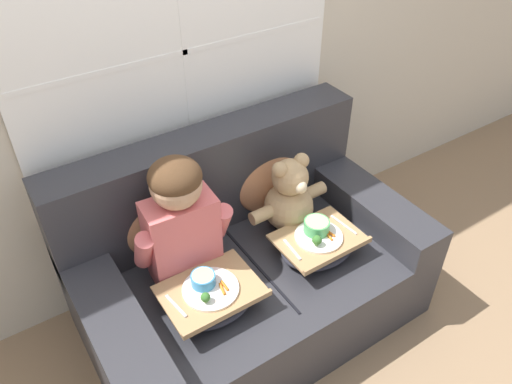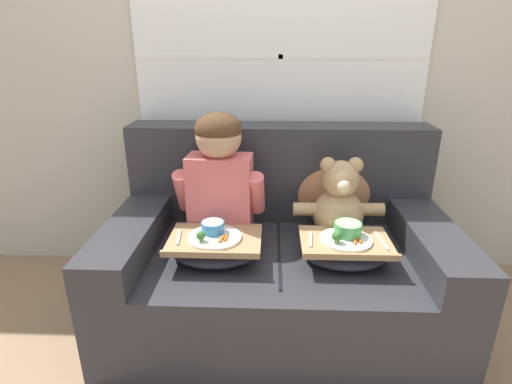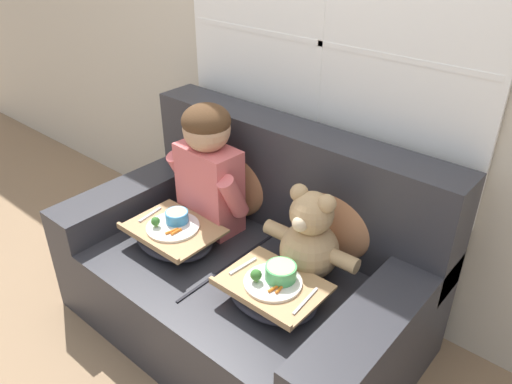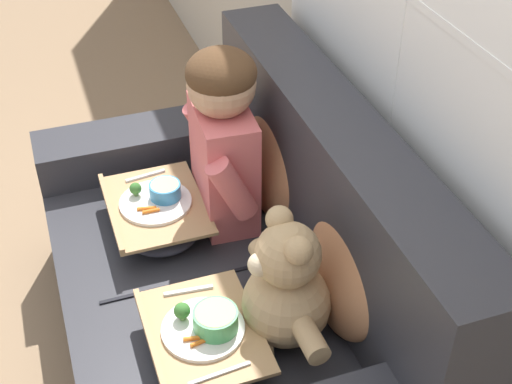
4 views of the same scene
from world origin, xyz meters
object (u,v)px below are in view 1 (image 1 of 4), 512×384
at_px(throw_pillow_behind_child, 165,217).
at_px(lap_tray_child, 211,296).
at_px(child_figure, 180,216).
at_px(lap_tray_teddy, 318,243).
at_px(couch, 244,264).
at_px(teddy_bear, 290,199).
at_px(throw_pillow_behind_teddy, 268,176).

height_order(throw_pillow_behind_child, lap_tray_child, throw_pillow_behind_child).
relative_size(child_figure, lap_tray_teddy, 1.57).
distance_m(couch, child_figure, 0.53).
xyz_separation_m(child_figure, teddy_bear, (0.59, -0.00, -0.17)).
height_order(teddy_bear, lap_tray_child, teddy_bear).
xyz_separation_m(throw_pillow_behind_child, teddy_bear, (0.59, -0.19, -0.03)).
relative_size(couch, throw_pillow_behind_teddy, 3.79).
distance_m(couch, throw_pillow_behind_teddy, 0.47).
xyz_separation_m(throw_pillow_behind_teddy, lap_tray_child, (-0.59, -0.42, -0.14)).
relative_size(throw_pillow_behind_child, lap_tray_teddy, 1.11).
bearing_deg(child_figure, throw_pillow_behind_child, 89.98).
bearing_deg(couch, throw_pillow_behind_child, 143.46).
xyz_separation_m(couch, teddy_bear, (0.29, 0.03, 0.27)).
xyz_separation_m(child_figure, lap_tray_teddy, (0.59, -0.24, -0.28)).
bearing_deg(teddy_bear, child_figure, 179.54).
bearing_deg(couch, child_figure, 173.35).
height_order(throw_pillow_behind_child, lap_tray_teddy, throw_pillow_behind_child).
height_order(child_figure, teddy_bear, child_figure).
distance_m(throw_pillow_behind_child, lap_tray_teddy, 0.74).
bearing_deg(throw_pillow_behind_teddy, throw_pillow_behind_child, 180.00).
bearing_deg(child_figure, throw_pillow_behind_teddy, 17.33).
bearing_deg(couch, lap_tray_teddy, -35.04).
height_order(couch, lap_tray_child, couch).
bearing_deg(lap_tray_child, lap_tray_teddy, 0.07).
relative_size(child_figure, lap_tray_child, 1.51).
height_order(throw_pillow_behind_teddy, teddy_bear, teddy_bear).
bearing_deg(throw_pillow_behind_child, throw_pillow_behind_teddy, 0.00).
xyz_separation_m(teddy_bear, lap_tray_child, (-0.59, -0.24, -0.12)).
bearing_deg(throw_pillow_behind_teddy, couch, -143.46).
bearing_deg(lap_tray_teddy, lap_tray_child, -179.93).
bearing_deg(couch, throw_pillow_behind_teddy, 36.54).
xyz_separation_m(lap_tray_child, lap_tray_teddy, (0.59, 0.00, 0.00)).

